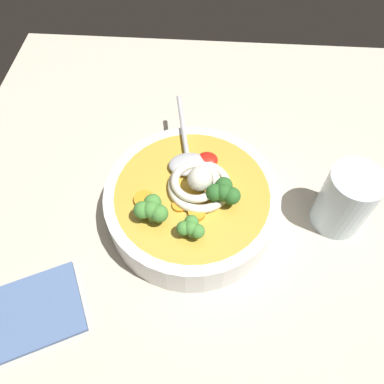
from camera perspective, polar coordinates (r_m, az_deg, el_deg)
table_slab at (r=61.61cm, az=3.75°, el=-3.78°), size 91.50×91.50×3.18cm
soup_bowl at (r=57.05cm, az=-0.00°, el=-1.73°), size 26.07×26.07×6.39cm
noodle_pile at (r=53.63cm, az=1.00°, el=1.12°), size 10.29×10.09×4.14cm
soup_spoon at (r=57.35cm, az=-0.71°, el=5.35°), size 6.72×17.53×1.60cm
chili_sauce_dollop at (r=57.19cm, az=2.36°, el=4.98°), size 3.23×2.91×1.45cm
broccoli_floret_rear at (r=51.79cm, az=4.86°, el=0.04°), size 4.83×4.16×3.82cm
broccoli_floret_beside_noodles at (r=49.24cm, az=-0.17°, el=-5.47°), size 3.84×3.30×3.04cm
broccoli_floret_left at (r=50.39cm, az=-6.24°, el=-2.63°), size 4.80×4.13×3.80cm
carrot_slice_right at (r=52.94cm, az=-1.94°, el=-2.08°), size 2.07×2.07×0.50cm
carrot_slice_far at (r=52.11cm, az=0.76°, el=-3.26°), size 2.44×2.44×0.73cm
carrot_slice_front at (r=53.84cm, az=-7.34°, el=-1.14°), size 2.96×2.96×0.59cm
drinking_glass at (r=59.19cm, az=22.53°, el=-1.24°), size 7.74×7.74×11.03cm
folded_napkin at (r=57.72cm, az=-23.98°, el=-16.73°), size 17.58×15.66×0.80cm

